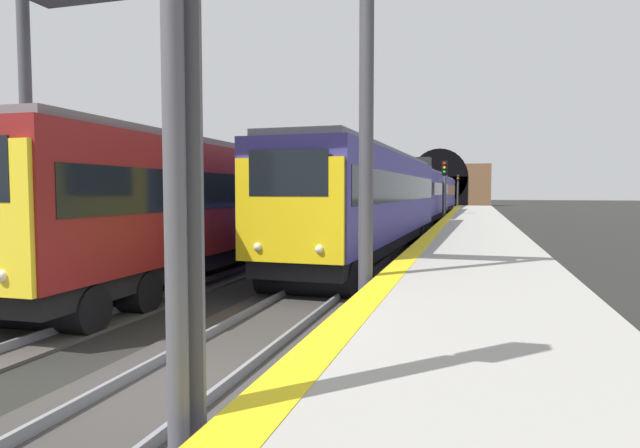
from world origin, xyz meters
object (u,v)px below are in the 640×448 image
catenary_mast_near (320,176)px  railway_signal_far (458,190)px  railway_signal_mid (444,187)px  overhead_signal_gantry (179,44)px  train_main_approaching (419,195)px  train_adjacent_platform (356,196)px  railway_signal_near (174,90)px

catenary_mast_near → railway_signal_far: bearing=-27.4°
railway_signal_mid → catenary_mast_near: bearing=-131.0°
railway_signal_far → overhead_signal_gantry: 63.52m
railway_signal_mid → train_main_approaching: bearing=-100.8°
train_adjacent_platform → railway_signal_far: (35.56, -6.12, 0.50)m
overhead_signal_gantry → catenary_mast_near: 40.60m
railway_signal_near → catenary_mast_near: 48.13m
overhead_signal_gantry → train_adjacent_platform: bearing=4.4°
train_main_approaching → catenary_mast_near: 14.77m
railway_signal_mid → railway_signal_far: bearing=-180.0°
train_main_approaching → railway_signal_near: railway_signal_near is taller
train_adjacent_platform → overhead_signal_gantry: 28.06m
railway_signal_far → overhead_signal_gantry: size_ratio=0.59×
train_main_approaching → railway_signal_far: size_ratio=11.47×
railway_signal_near → catenary_mast_near: size_ratio=0.71×
train_adjacent_platform → catenary_mast_near: catenary_mast_near is taller
railway_signal_mid → overhead_signal_gantry: size_ratio=0.58×
train_main_approaching → railway_signal_near: 36.29m
train_adjacent_platform → railway_signal_near: size_ratio=10.97×
railway_signal_near → overhead_signal_gantry: overhead_signal_gantry is taller
railway_signal_far → catenary_mast_near: catenary_mast_near is taller
railway_signal_near → overhead_signal_gantry: size_ratio=0.69×
train_main_approaching → railway_signal_mid: 1.94m
train_main_approaching → railway_signal_far: 33.98m
railway_signal_far → catenary_mast_near: bearing=-27.4°
overhead_signal_gantry → train_main_approaching: bearing=-4.2°
train_main_approaching → overhead_signal_gantry: overhead_signal_gantry is taller
overhead_signal_gantry → catenary_mast_near: bearing=11.8°
train_adjacent_platform → railway_signal_near: railway_signal_near is taller
train_main_approaching → railway_signal_mid: (-0.35, -1.83, 0.56)m
railway_signal_far → catenary_mast_near: 26.63m
train_adjacent_platform → railway_signal_mid: size_ratio=12.90×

